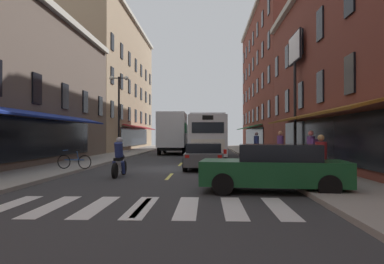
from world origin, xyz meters
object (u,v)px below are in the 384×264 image
at_px(sedan_far, 274,168).
at_px(sedan_near, 204,156).
at_px(pedestrian_rear, 256,145).
at_px(sedan_mid, 183,144).
at_px(bicycle_near, 74,161).
at_px(pedestrian_far, 280,147).
at_px(street_lamp_twin, 119,112).
at_px(transit_bus, 207,136).
at_px(motorcycle_rider, 119,160).
at_px(box_truck, 173,133).
at_px(pedestrian_mid, 321,159).
at_px(billboard_sign, 295,64).
at_px(pedestrian_near, 311,149).

bearing_deg(sedan_far, sedan_near, 106.22).
height_order(sedan_near, pedestrian_rear, pedestrian_rear).
bearing_deg(sedan_mid, sedan_far, -81.64).
distance_m(bicycle_near, pedestrian_far, 10.95).
xyz_separation_m(bicycle_near, pedestrian_far, (10.40, 3.39, 0.59)).
relative_size(sedan_near, sedan_far, 0.96).
distance_m(sedan_mid, pedestrian_far, 25.30).
bearing_deg(street_lamp_twin, transit_bus, 21.71).
height_order(sedan_far, street_lamp_twin, street_lamp_twin).
height_order(sedan_far, motorcycle_rider, motorcycle_rider).
relative_size(transit_bus, sedan_mid, 2.64).
bearing_deg(sedan_far, bicycle_near, 144.86).
height_order(transit_bus, box_truck, box_truck).
distance_m(box_truck, motorcycle_rider, 18.69).
relative_size(motorcycle_rider, pedestrian_rear, 1.14).
distance_m(box_truck, pedestrian_mid, 22.94).
relative_size(bicycle_near, pedestrian_rear, 0.94).
relative_size(billboard_sign, pedestrian_mid, 4.90).
bearing_deg(motorcycle_rider, sedan_mid, 88.48).
bearing_deg(sedan_mid, billboard_sign, -69.19).
bearing_deg(pedestrian_mid, transit_bus, -32.17).
relative_size(transit_bus, pedestrian_rear, 6.19).
relative_size(sedan_near, pedestrian_near, 2.40).
distance_m(billboard_sign, bicycle_near, 14.27).
bearing_deg(sedan_far, sedan_mid, 98.36).
distance_m(motorcycle_rider, pedestrian_mid, 8.03).
bearing_deg(sedan_mid, pedestrian_rear, -71.15).
xyz_separation_m(bicycle_near, street_lamp_twin, (-0.11, 9.19, 2.91)).
bearing_deg(motorcycle_rider, billboard_sign, 39.93).
bearing_deg(pedestrian_near, pedestrian_rear, 73.26).
bearing_deg(pedestrian_mid, box_truck, -27.02).
height_order(bicycle_near, pedestrian_near, pedestrian_near).
bearing_deg(street_lamp_twin, motorcycle_rider, -76.14).
relative_size(box_truck, street_lamp_twin, 1.16).
xyz_separation_m(pedestrian_far, pedestrian_rear, (-0.57, 5.54, -0.01)).
height_order(pedestrian_mid, pedestrian_far, pedestrian_far).
height_order(pedestrian_rear, street_lamp_twin, street_lamp_twin).
bearing_deg(pedestrian_far, bicycle_near, -141.14).
height_order(motorcycle_rider, street_lamp_twin, street_lamp_twin).
bearing_deg(box_truck, sedan_far, -77.14).
distance_m(billboard_sign, pedestrian_rear, 6.34).
xyz_separation_m(billboard_sign, sedan_near, (-5.63, -3.99, -5.52)).
bearing_deg(pedestrian_mid, billboard_sign, -53.61).
xyz_separation_m(motorcycle_rider, bicycle_near, (-2.63, 1.93, -0.21)).
distance_m(transit_bus, sedan_mid, 16.23).
xyz_separation_m(sedan_near, bicycle_near, (-6.14, -1.73, -0.18)).
bearing_deg(pedestrian_far, pedestrian_mid, -72.05).
bearing_deg(pedestrian_rear, bicycle_near, -5.02).
relative_size(transit_bus, motorcycle_rider, 5.44).
relative_size(transit_bus, pedestrian_mid, 6.98).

